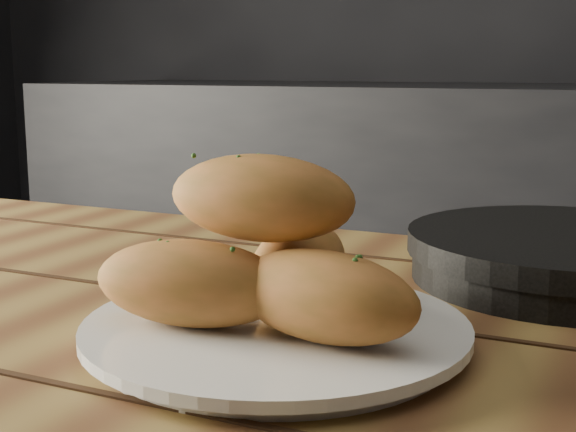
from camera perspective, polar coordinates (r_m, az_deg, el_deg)
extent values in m
cube|color=olive|center=(0.56, -1.58, -11.80)|extent=(1.57, 0.85, 0.04)
cylinder|color=silver|center=(0.57, -0.85, -8.65)|extent=(0.25, 0.25, 0.01)
cylinder|color=silver|center=(0.57, -0.86, -7.89)|extent=(0.27, 0.27, 0.01)
ellipsoid|color=#B36431|center=(0.55, -6.93, -4.76)|extent=(0.15, 0.08, 0.06)
ellipsoid|color=#B36431|center=(0.52, 2.54, -5.72)|extent=(0.14, 0.08, 0.06)
ellipsoid|color=#B36431|center=(0.60, 0.80, -3.41)|extent=(0.08, 0.14, 0.06)
ellipsoid|color=#B36431|center=(0.55, -1.94, 1.29)|extent=(0.14, 0.07, 0.06)
cylinder|color=black|center=(0.78, 19.33, -3.31)|extent=(0.28, 0.28, 0.03)
cylinder|color=black|center=(0.77, 19.42, -1.87)|extent=(0.29, 0.29, 0.02)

